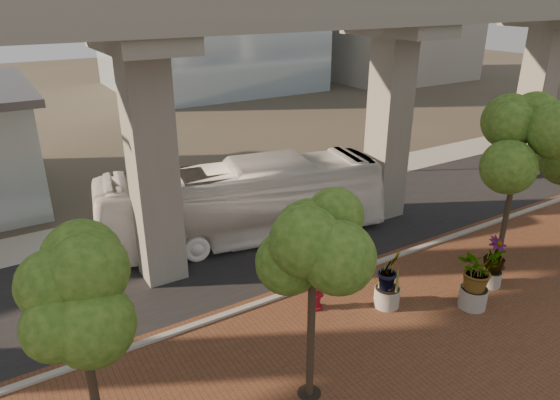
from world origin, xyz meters
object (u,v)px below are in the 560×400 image
transit_bus (244,203)px  planter_front (477,272)px  fire_hydrant (316,296)px  parked_car (528,144)px

transit_bus → planter_front: (4.57, -9.44, -0.31)m
transit_bus → fire_hydrant: (-0.45, -6.50, -1.28)m
transit_bus → fire_hydrant: size_ratio=12.28×
transit_bus → parked_car: bearing=-75.8°
parked_car → fire_hydrant: 25.48m
fire_hydrant → transit_bus: bearing=86.1°
parked_car → planter_front: bearing=139.9°
fire_hydrant → parked_car: bearing=17.9°
transit_bus → fire_hydrant: bearing=-173.0°
fire_hydrant → planter_front: size_ratio=0.44×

